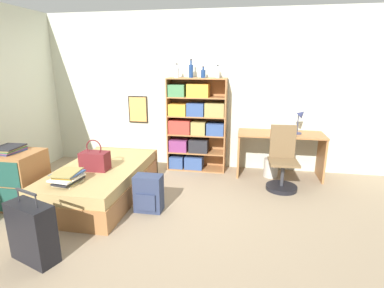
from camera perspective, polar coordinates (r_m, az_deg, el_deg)
name	(u,v)px	position (r m, az deg, el deg)	size (l,w,h in m)	color
ground_plane	(149,199)	(4.15, -8.26, -10.36)	(14.00, 14.00, 0.00)	gray
wall_back	(174,91)	(5.24, -3.50, 9.98)	(10.00, 0.09, 2.60)	beige
bed	(102,181)	(4.33, -16.80, -6.75)	(1.05, 1.86, 0.42)	#A36B3D
handbag	(95,160)	(4.11, -18.01, -2.99)	(0.36, 0.20, 0.41)	maroon
book_stack_on_bed	(68,177)	(3.79, -22.61, -5.86)	(0.32, 0.37, 0.14)	beige
suitcase	(32,232)	(3.20, -28.12, -14.63)	(0.51, 0.34, 0.70)	black
dresser	(14,179)	(4.46, -30.75, -5.70)	(0.67, 0.57, 0.70)	#A36B3D
magazine_pile_on_dresser	(8,149)	(4.37, -31.60, -0.86)	(0.33, 0.36, 0.07)	#334C84
bookcase	(194,125)	(5.01, 0.37, 3.61)	(0.97, 0.35, 1.54)	#A36B3D
bottle_green	(177,72)	(4.92, -2.94, 13.49)	(0.08, 0.08, 0.22)	#B7BCC1
bottle_brown	(191,71)	(4.93, -0.19, 13.82)	(0.07, 0.07, 0.29)	navy
bottle_clear	(203,73)	(4.89, 2.15, 13.29)	(0.07, 0.07, 0.18)	navy
bottle_blue	(218,73)	(4.89, 4.89, 13.34)	(0.07, 0.07, 0.20)	#B7BCC1
desk	(280,146)	(4.94, 16.38, -0.29)	(1.32, 0.55, 0.71)	#A36B3D
desk_lamp	(301,117)	(4.89, 19.97, 4.77)	(0.19, 0.14, 0.39)	navy
desk_chair	(282,169)	(4.52, 16.80, -4.56)	(0.44, 0.44, 0.92)	black
backpack	(149,194)	(3.76, -8.28, -9.32)	(0.34, 0.24, 0.46)	#2D3856
waste_bin	(271,167)	(4.99, 14.78, -4.35)	(0.23, 0.23, 0.30)	#B7B2A8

